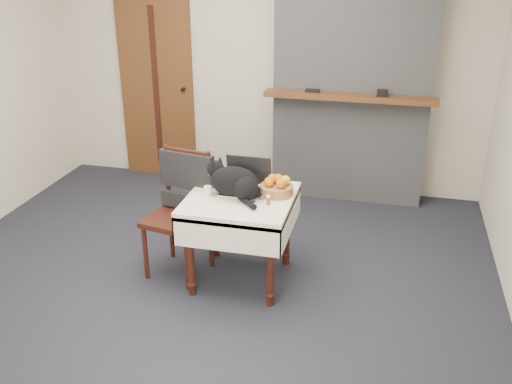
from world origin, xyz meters
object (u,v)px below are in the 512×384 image
Objects in this scene: door at (157,87)px; cat at (235,182)px; cream_jar at (208,191)px; side_table at (240,211)px; pill_bottle at (268,200)px; laptop at (246,183)px; chair at (183,195)px; fruit_basket at (277,187)px.

cat is (1.43, -1.97, -0.19)m from door.
door is 2.36m from cream_jar.
pill_bottle is (0.23, -0.08, 0.15)m from side_table.
pill_bottle is at bearing -50.34° from door.
side_table is at bearing -97.01° from laptop.
cat is at bearing 8.67° from cream_jar.
side_table is 0.49m from chair.
pill_bottle is at bearing -19.46° from side_table.
side_table is 0.21m from laptop.
door is at bearing 121.62° from cream_jar.
fruit_basket is at bearing 0.24° from laptop.
chair is at bearing -174.45° from laptop.
laptop reaches higher than pill_bottle.
side_table is 0.23m from cat.
pill_bottle is at bearing -95.74° from fruit_basket.
fruit_basket is 0.74m from chair.
cream_jar is 0.51m from fruit_basket.
laptop is 5.08× the size of pill_bottle.
side_table is 2.24× the size of laptop.
door reaches higher than pill_bottle.
cream_jar is at bearing -58.38° from door.
chair reaches higher than pill_bottle.
laptop is at bearing 90.32° from cat.
door is 2.49m from side_table.
fruit_basket is (0.49, 0.15, 0.02)m from cream_jar.
fruit_basket is at bearing 14.09° from chair.
door reaches higher than chair.
door is 2.54m from fruit_basket.
cream_jar is 0.07× the size of chair.
cat is at bearing -53.95° from door.
cat is at bearing 162.78° from pill_bottle.
laptop is 0.30m from cream_jar.
fruit_basket is (0.25, 0.12, 0.17)m from side_table.
chair reaches higher than side_table.
chair reaches higher than cream_jar.
chair is at bearing 171.18° from side_table.
laptop reaches higher than side_table.
cat is 6.74× the size of cream_jar.
chair is (-0.71, 0.16, -0.11)m from pill_bottle.
door is at bearing 129.66° from pill_bottle.
cat reaches higher than laptop.
cream_jar is at bearing 173.64° from pill_bottle.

